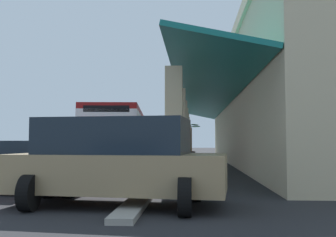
{
  "coord_description": "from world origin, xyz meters",
  "views": [
    {
      "loc": [
        27.86,
        4.29,
        1.45
      ],
      "look_at": [
        9.09,
        3.05,
        2.58
      ],
      "focal_mm": 40.94,
      "sensor_mm": 36.0,
      "label": 1
    }
  ],
  "objects": [
    {
      "name": "parked_suv_tan",
      "position": [
        19.25,
        2.57,
        1.02
      ],
      "size": [
        3.06,
        4.99,
        1.97
      ],
      "color": "#9E845B",
      "rests_on": "ground"
    },
    {
      "name": "transit_bus",
      "position": [
        6.55,
        0.13,
        1.85
      ],
      "size": [
        11.4,
        3.6,
        3.34
      ],
      "color": "maroon",
      "rests_on": "ground"
    },
    {
      "name": "curb_strip",
      "position": [
        2.69,
        3.0,
        0.06
      ],
      "size": [
        37.13,
        0.5,
        0.12
      ],
      "primitive_type": "cube",
      "color": "#9E998E",
      "rests_on": "ground"
    },
    {
      "name": "parked_sedan_white",
      "position": [
        -2.04,
        -5.2,
        0.75
      ],
      "size": [
        4.42,
        2.05,
        1.47
      ],
      "color": "silver",
      "rests_on": "ground"
    },
    {
      "name": "parked_sedan_red",
      "position": [
        17.11,
        -0.93,
        0.75
      ],
      "size": [
        2.71,
        4.55,
        1.47
      ],
      "color": "maroon",
      "rests_on": "ground"
    },
    {
      "name": "plaza_building",
      "position": [
        2.69,
        12.63,
        3.81
      ],
      "size": [
        31.24,
        15.57,
        7.61
      ],
      "color": "#C6B793",
      "rests_on": "ground"
    },
    {
      "name": "ground",
      "position": [
        0.0,
        8.0,
        0.0
      ],
      "size": [
        120.0,
        120.0,
        0.0
      ],
      "primitive_type": "plane",
      "color": "#262628"
    },
    {
      "name": "potted_palm",
      "position": [
        -4.26,
        4.1,
        0.84
      ],
      "size": [
        1.71,
        1.65,
        2.94
      ],
      "color": "#4C4742",
      "rests_on": "ground"
    }
  ]
}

